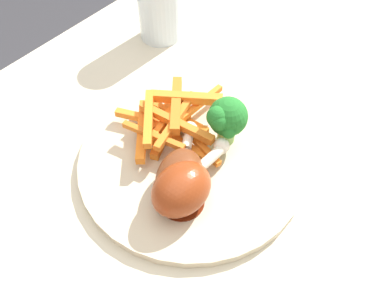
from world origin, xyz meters
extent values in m
cube|color=beige|center=(0.00, 0.00, 0.70)|extent=(1.25, 0.75, 0.03)
cylinder|color=#9C9582|center=(-0.57, -0.31, 0.34)|extent=(0.06, 0.06, 0.68)
cylinder|color=beige|center=(-0.01, -0.03, 0.72)|extent=(0.28, 0.28, 0.01)
cylinder|color=#8AB35F|center=(-0.05, -0.01, 0.74)|extent=(0.02, 0.02, 0.02)
sphere|color=#227429|center=(-0.05, -0.01, 0.77)|extent=(0.05, 0.05, 0.05)
sphere|color=#227429|center=(-0.03, -0.01, 0.77)|extent=(0.02, 0.02, 0.02)
sphere|color=#227429|center=(-0.04, -0.02, 0.78)|extent=(0.03, 0.03, 0.03)
sphere|color=#227429|center=(-0.04, -0.02, 0.77)|extent=(0.02, 0.02, 0.02)
sphere|color=#227429|center=(-0.04, 0.00, 0.77)|extent=(0.02, 0.02, 0.02)
sphere|color=#227429|center=(-0.04, 0.00, 0.76)|extent=(0.02, 0.02, 0.02)
cube|color=orange|center=(-0.02, -0.08, 0.73)|extent=(0.07, 0.03, 0.01)
cube|color=orange|center=(-0.02, -0.08, 0.73)|extent=(0.10, 0.05, 0.01)
cube|color=orange|center=(-0.01, -0.06, 0.73)|extent=(0.01, 0.11, 0.01)
cube|color=orange|center=(-0.02, -0.05, 0.75)|extent=(0.01, 0.07, 0.01)
cube|color=orange|center=(-0.02, -0.07, 0.75)|extent=(0.10, 0.03, 0.01)
cube|color=orange|center=(-0.02, -0.04, 0.74)|extent=(0.04, 0.09, 0.01)
cube|color=orange|center=(0.01, -0.07, 0.75)|extent=(0.02, 0.08, 0.01)
cube|color=orange|center=(-0.02, -0.09, 0.74)|extent=(0.06, 0.01, 0.01)
cube|color=orange|center=(-0.04, -0.08, 0.73)|extent=(0.01, 0.09, 0.01)
cube|color=orange|center=(-0.02, -0.06, 0.75)|extent=(0.02, 0.11, 0.01)
cube|color=orange|center=(-0.06, -0.07, 0.74)|extent=(0.10, 0.02, 0.01)
cube|color=orange|center=(-0.02, -0.07, 0.73)|extent=(0.08, 0.09, 0.01)
cube|color=orange|center=(-0.02, -0.08, 0.74)|extent=(0.08, 0.02, 0.01)
cube|color=orange|center=(0.00, -0.09, 0.76)|extent=(0.08, 0.06, 0.01)
cube|color=orange|center=(-0.01, -0.09, 0.74)|extent=(0.05, 0.11, 0.01)
cube|color=orange|center=(-0.04, -0.08, 0.76)|extent=(0.08, 0.07, 0.01)
cube|color=orange|center=(0.01, -0.10, 0.74)|extent=(0.08, 0.07, 0.01)
cube|color=orange|center=(-0.06, -0.08, 0.76)|extent=(0.06, 0.08, 0.01)
cylinder|color=#4C1F10|center=(0.04, -0.01, 0.73)|extent=(0.05, 0.05, 0.00)
ellipsoid|color=brown|center=(0.04, -0.01, 0.75)|extent=(0.10, 0.09, 0.04)
cylinder|color=beige|center=(-0.01, -0.04, 0.74)|extent=(0.03, 0.03, 0.01)
sphere|color=silver|center=(-0.03, -0.05, 0.74)|extent=(0.02, 0.02, 0.02)
cylinder|color=#601F0D|center=(0.05, 0.00, 0.73)|extent=(0.05, 0.05, 0.00)
ellipsoid|color=maroon|center=(0.05, 0.00, 0.75)|extent=(0.08, 0.06, 0.05)
cylinder|color=beige|center=(0.00, 0.00, 0.75)|extent=(0.04, 0.02, 0.01)
sphere|color=silver|center=(-0.02, 0.00, 0.75)|extent=(0.02, 0.02, 0.02)
cylinder|color=silver|center=(-0.19, -0.23, 0.77)|extent=(0.07, 0.07, 0.12)
camera|label=1|loc=(0.23, 0.14, 1.10)|focal=35.89mm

